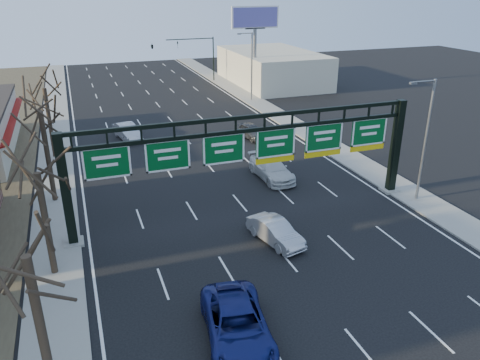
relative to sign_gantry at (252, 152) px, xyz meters
name	(u,v)px	position (x,y,z in m)	size (l,w,h in m)	color
ground	(301,277)	(-0.16, -8.00, -4.63)	(160.00, 160.00, 0.00)	black
sidewalk_left	(55,176)	(-12.96, 12.00, -4.57)	(3.00, 120.00, 0.12)	gray
sidewalk_right	(325,143)	(12.64, 12.00, -4.57)	(3.00, 120.00, 0.12)	gray
lane_markings	(203,159)	(-0.16, 12.00, -4.62)	(21.60, 120.00, 0.01)	white
sign_gantry	(252,152)	(0.00, 0.00, 0.00)	(24.60, 1.20, 7.20)	black
building_right_distant	(272,67)	(19.84, 42.00, -2.13)	(12.00, 20.00, 5.00)	beige
tree_near	(20,230)	(-12.96, -12.00, 2.86)	(3.60, 3.60, 8.86)	black
tree_gantry	(33,154)	(-12.96, -3.00, 2.48)	(3.60, 3.60, 8.48)	black
tree_mid	(38,97)	(-12.96, 7.00, 3.23)	(3.60, 3.60, 9.24)	black
tree_far	(42,76)	(-12.96, 17.00, 2.86)	(3.60, 3.60, 8.86)	black
streetlight_near	(425,135)	(12.31, -2.00, 0.45)	(2.15, 0.22, 9.00)	slate
streetlight_far	(251,63)	(12.31, 32.00, 0.45)	(2.15, 0.22, 9.00)	slate
billboard_right	(255,28)	(14.84, 36.98, 4.43)	(7.00, 0.50, 12.00)	slate
traffic_signal_mast	(176,48)	(5.53, 47.00, 0.87)	(10.16, 0.54, 7.00)	black
car_blue_suv	(237,325)	(-5.16, -11.44, -3.79)	(2.78, 6.02, 1.67)	navy
car_silver_sedan	(275,232)	(0.01, -4.02, -3.91)	(1.53, 4.38, 1.44)	#AEAEB3
car_white_wagon	(271,169)	(3.93, 5.58, -3.82)	(2.27, 5.58, 1.62)	silver
car_grey_far	(251,131)	(6.29, 16.31, -3.89)	(1.75, 4.36, 1.49)	#3C3E41
car_silver_distant	(127,132)	(-5.86, 20.37, -3.84)	(1.68, 4.81, 1.58)	#B1B1B6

